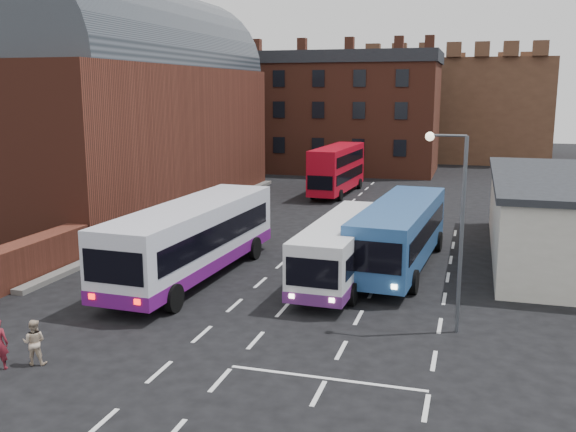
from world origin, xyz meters
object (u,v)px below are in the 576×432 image
(bus_white_inbound, at_px, (343,245))
(bus_red_double, at_px, (337,169))
(pedestrian_beige, at_px, (34,342))
(bus_blue, at_px, (400,231))
(street_lamp, at_px, (455,214))
(bus_white_outbound, at_px, (193,235))

(bus_white_inbound, relative_size, bus_red_double, 1.03)
(bus_white_inbound, height_order, pedestrian_beige, bus_white_inbound)
(bus_blue, relative_size, pedestrian_beige, 8.06)
(bus_red_double, distance_m, street_lamp, 30.61)
(bus_red_double, height_order, pedestrian_beige, bus_red_double)
(bus_white_outbound, bearing_deg, street_lamp, -14.58)
(bus_white_outbound, distance_m, bus_red_double, 25.25)
(bus_white_outbound, distance_m, bus_white_inbound, 6.81)
(street_lamp, distance_m, pedestrian_beige, 14.40)
(bus_red_double, relative_size, street_lamp, 1.40)
(bus_red_double, xyz_separation_m, pedestrian_beige, (-2.12, -35.26, -1.36))
(bus_white_outbound, relative_size, bus_red_double, 1.27)
(bus_white_outbound, height_order, street_lamp, street_lamp)
(bus_white_outbound, relative_size, bus_blue, 1.07)
(pedestrian_beige, bearing_deg, street_lamp, -169.28)
(bus_red_double, bearing_deg, bus_white_outbound, 90.01)
(bus_blue, bearing_deg, bus_white_inbound, 54.86)
(bus_white_outbound, xyz_separation_m, bus_red_double, (1.30, 25.22, 0.07))
(pedestrian_beige, bearing_deg, bus_white_inbound, -139.90)
(bus_red_double, bearing_deg, street_lamp, 112.54)
(street_lamp, relative_size, pedestrian_beige, 4.84)
(bus_white_outbound, height_order, bus_white_inbound, bus_white_outbound)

